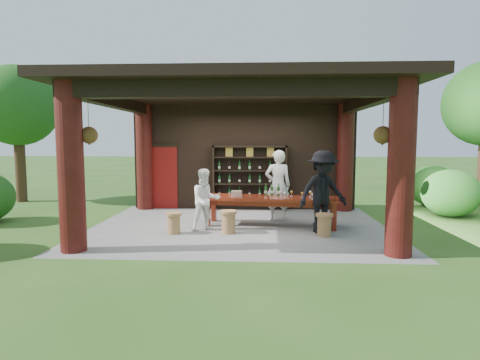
{
  "coord_description": "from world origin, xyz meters",
  "views": [
    {
      "loc": [
        0.54,
        -9.98,
        2.17
      ],
      "look_at": [
        0.0,
        0.4,
        1.15
      ],
      "focal_mm": 30.0,
      "sensor_mm": 36.0,
      "label": 1
    }
  ],
  "objects_px": {
    "stool_far_left": "(174,222)",
    "host": "(278,185)",
    "guest_woman": "(206,200)",
    "stool_near_right": "(324,224)",
    "napkin_basket": "(237,193)",
    "guest_man": "(323,192)",
    "stool_near_left": "(228,221)",
    "wine_shelf": "(250,178)",
    "tasting_table": "(271,201)"
  },
  "relations": [
    {
      "from": "stool_near_right",
      "to": "stool_far_left",
      "type": "relative_size",
      "value": 1.04
    },
    {
      "from": "stool_near_right",
      "to": "stool_far_left",
      "type": "height_order",
      "value": "stool_near_right"
    },
    {
      "from": "tasting_table",
      "to": "guest_man",
      "type": "distance_m",
      "value": 1.45
    },
    {
      "from": "wine_shelf",
      "to": "guest_woman",
      "type": "height_order",
      "value": "wine_shelf"
    },
    {
      "from": "stool_far_left",
      "to": "guest_woman",
      "type": "relative_size",
      "value": 0.33
    },
    {
      "from": "tasting_table",
      "to": "stool_near_right",
      "type": "distance_m",
      "value": 1.65
    },
    {
      "from": "stool_near_left",
      "to": "stool_far_left",
      "type": "xyz_separation_m",
      "value": [
        -1.28,
        -0.1,
        -0.02
      ]
    },
    {
      "from": "host",
      "to": "napkin_basket",
      "type": "bearing_deg",
      "value": 29.45
    },
    {
      "from": "wine_shelf",
      "to": "guest_woman",
      "type": "bearing_deg",
      "value": -108.38
    },
    {
      "from": "tasting_table",
      "to": "host",
      "type": "xyz_separation_m",
      "value": [
        0.22,
        0.75,
        0.33
      ]
    },
    {
      "from": "wine_shelf",
      "to": "guest_man",
      "type": "distance_m",
      "value": 3.51
    },
    {
      "from": "stool_near_left",
      "to": "stool_far_left",
      "type": "distance_m",
      "value": 1.28
    },
    {
      "from": "stool_near_left",
      "to": "guest_woman",
      "type": "distance_m",
      "value": 0.77
    },
    {
      "from": "stool_near_left",
      "to": "wine_shelf",
      "type": "bearing_deg",
      "value": 82.66
    },
    {
      "from": "host",
      "to": "wine_shelf",
      "type": "bearing_deg",
      "value": -65.77
    },
    {
      "from": "stool_near_left",
      "to": "stool_near_right",
      "type": "distance_m",
      "value": 2.21
    },
    {
      "from": "stool_near_left",
      "to": "stool_far_left",
      "type": "height_order",
      "value": "stool_near_left"
    },
    {
      "from": "wine_shelf",
      "to": "stool_far_left",
      "type": "bearing_deg",
      "value": -117.21
    },
    {
      "from": "host",
      "to": "guest_woman",
      "type": "xyz_separation_m",
      "value": [
        -1.79,
        -1.42,
        -0.21
      ]
    },
    {
      "from": "guest_woman",
      "to": "host",
      "type": "bearing_deg",
      "value": 14.8
    },
    {
      "from": "napkin_basket",
      "to": "host",
      "type": "bearing_deg",
      "value": 33.22
    },
    {
      "from": "guest_man",
      "to": "napkin_basket",
      "type": "height_order",
      "value": "guest_man"
    },
    {
      "from": "guest_woman",
      "to": "wine_shelf",
      "type": "bearing_deg",
      "value": 48.09
    },
    {
      "from": "stool_near_right",
      "to": "tasting_table",
      "type": "bearing_deg",
      "value": 138.14
    },
    {
      "from": "stool_near_right",
      "to": "napkin_basket",
      "type": "height_order",
      "value": "napkin_basket"
    },
    {
      "from": "stool_near_right",
      "to": "guest_man",
      "type": "xyz_separation_m",
      "value": [
        0.01,
        0.35,
        0.7
      ]
    },
    {
      "from": "stool_far_left",
      "to": "tasting_table",
      "type": "bearing_deg",
      "value": 23.62
    },
    {
      "from": "guest_woman",
      "to": "tasting_table",
      "type": "bearing_deg",
      "value": -0.66
    },
    {
      "from": "stool_near_left",
      "to": "napkin_basket",
      "type": "distance_m",
      "value": 1.09
    },
    {
      "from": "wine_shelf",
      "to": "tasting_table",
      "type": "bearing_deg",
      "value": -75.34
    },
    {
      "from": "stool_far_left",
      "to": "host",
      "type": "xyz_separation_m",
      "value": [
        2.5,
        1.75,
        0.7
      ]
    },
    {
      "from": "guest_man",
      "to": "wine_shelf",
      "type": "bearing_deg",
      "value": 96.59
    },
    {
      "from": "stool_near_right",
      "to": "guest_man",
      "type": "relative_size",
      "value": 0.27
    },
    {
      "from": "tasting_table",
      "to": "napkin_basket",
      "type": "distance_m",
      "value": 0.89
    },
    {
      "from": "guest_woman",
      "to": "stool_near_right",
      "type": "bearing_deg",
      "value": -31.9
    },
    {
      "from": "stool_far_left",
      "to": "napkin_basket",
      "type": "relative_size",
      "value": 1.91
    },
    {
      "from": "guest_woman",
      "to": "stool_near_left",
      "type": "bearing_deg",
      "value": -45.6
    },
    {
      "from": "tasting_table",
      "to": "host",
      "type": "bearing_deg",
      "value": 73.94
    },
    {
      "from": "stool_near_right",
      "to": "stool_far_left",
      "type": "bearing_deg",
      "value": 178.78
    },
    {
      "from": "wine_shelf",
      "to": "stool_near_left",
      "type": "distance_m",
      "value": 3.29
    },
    {
      "from": "stool_near_left",
      "to": "napkin_basket",
      "type": "bearing_deg",
      "value": 81.65
    },
    {
      "from": "wine_shelf",
      "to": "stool_far_left",
      "type": "height_order",
      "value": "wine_shelf"
    },
    {
      "from": "wine_shelf",
      "to": "host",
      "type": "height_order",
      "value": "wine_shelf"
    },
    {
      "from": "guest_woman",
      "to": "napkin_basket",
      "type": "xyz_separation_m",
      "value": [
        0.71,
        0.71,
        0.07
      ]
    },
    {
      "from": "stool_far_left",
      "to": "guest_man",
      "type": "xyz_separation_m",
      "value": [
        3.49,
        0.28,
        0.71
      ]
    },
    {
      "from": "stool_near_left",
      "to": "guest_man",
      "type": "bearing_deg",
      "value": 4.46
    },
    {
      "from": "stool_near_right",
      "to": "host",
      "type": "relative_size",
      "value": 0.27
    },
    {
      "from": "guest_woman",
      "to": "guest_man",
      "type": "bearing_deg",
      "value": -24.73
    },
    {
      "from": "stool_near_left",
      "to": "stool_near_right",
      "type": "xyz_separation_m",
      "value": [
        2.21,
        -0.18,
        -0.01
      ]
    },
    {
      "from": "host",
      "to": "guest_man",
      "type": "relative_size",
      "value": 0.99
    }
  ]
}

